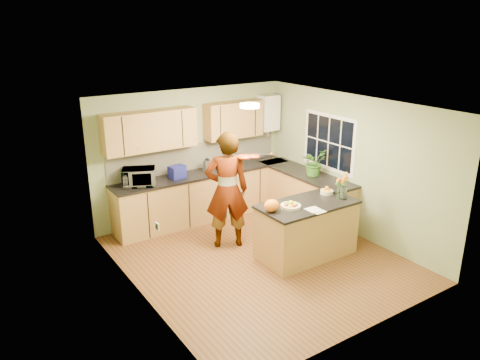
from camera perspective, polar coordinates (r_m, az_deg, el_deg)
floor at (r=7.75m, az=2.34°, el=-9.53°), size 4.50×4.50×0.00m
ceiling at (r=6.92m, az=2.62°, el=9.02°), size 4.00×4.50×0.02m
wall_back at (r=9.07m, az=-5.89°, el=3.19°), size 4.00×0.02×2.50m
wall_front at (r=5.72m, az=15.91°, el=-7.06°), size 4.00×0.02×2.50m
wall_left at (r=6.35m, az=-12.36°, el=-4.10°), size 0.02×4.50×2.50m
wall_right at (r=8.51m, az=13.45°, el=1.73°), size 0.02×4.50×2.50m
back_counter at (r=9.10m, az=-4.29°, el=-1.86°), size 3.64×0.62×0.94m
right_counter at (r=9.13m, az=7.94°, el=-1.92°), size 0.62×2.24×0.94m
splashback at (r=9.11m, az=-5.28°, el=2.97°), size 3.60×0.02×0.52m
upper_cabinets at (r=8.70m, az=-6.53°, el=6.58°), size 3.20×0.34×0.70m
boiler at (r=9.68m, az=3.45°, el=8.18°), size 0.40×0.30×0.86m
window_right at (r=8.83m, az=10.75°, el=4.55°), size 0.01×1.30×1.05m
light_switch at (r=5.82m, az=-10.05°, el=-5.57°), size 0.02×0.09×0.09m
ceiling_lamp at (r=7.17m, az=1.19°, el=9.06°), size 0.30×0.30×0.07m
peninsula_island at (r=7.72m, az=8.10°, el=-5.99°), size 1.61×0.83×0.92m
fruit_dish at (r=7.31m, az=6.21°, el=-3.04°), size 0.32×0.32×0.11m
orange_bowl at (r=7.97m, az=10.53°, el=-1.30°), size 0.22×0.22×0.13m
flower_vase at (r=7.71m, az=12.60°, el=-0.12°), size 0.25×0.25×0.47m
orange_bag at (r=7.13m, az=3.89°, el=-3.12°), size 0.29×0.26×0.19m
papers at (r=7.27m, az=9.23°, el=-3.64°), size 0.20×0.27×0.01m
violinist at (r=7.79m, az=-1.61°, el=-1.27°), size 0.86×0.73×2.00m
violin at (r=7.53m, az=0.53°, el=2.84°), size 0.64×0.55×0.16m
microwave at (r=8.35m, az=-12.22°, el=0.37°), size 0.67×0.58×0.31m
blue_box at (r=8.64m, az=-7.66°, el=0.97°), size 0.32×0.25×0.23m
kettle at (r=8.94m, az=-4.02°, el=1.80°), size 0.17×0.17×0.31m
jar_cream at (r=9.19m, az=-1.84°, el=2.05°), size 0.12×0.12×0.18m
jar_white at (r=9.22m, az=-1.02°, el=2.11°), size 0.14×0.14×0.17m
potted_plant at (r=8.77m, az=8.98°, el=2.16°), size 0.51×0.46×0.52m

